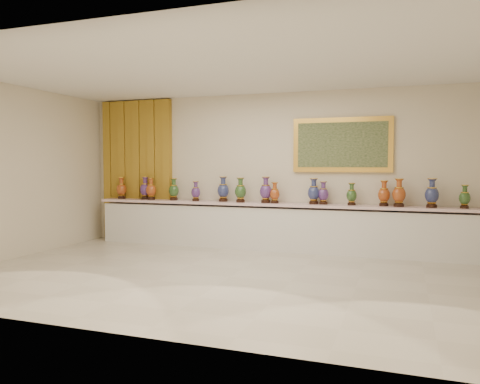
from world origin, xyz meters
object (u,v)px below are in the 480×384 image
object	(u,v)px
vase_1	(145,189)
vase_2	(151,190)
counter	(272,227)
vase_0	(122,189)

from	to	relation	value
vase_1	vase_2	bearing A→B (deg)	-16.17
counter	vase_0	size ratio (longest dim) A/B	15.94
counter	vase_1	distance (m)	2.81
vase_0	vase_2	world-z (taller)	vase_0
counter	vase_1	world-z (taller)	vase_1
counter	vase_0	xyz separation A→B (m)	(-3.31, -0.00, 0.67)
vase_0	counter	bearing A→B (deg)	0.07
counter	vase_2	xyz separation A→B (m)	(-2.57, -0.06, 0.67)
counter	vase_0	world-z (taller)	vase_0
counter	vase_1	xyz separation A→B (m)	(-2.73, -0.01, 0.68)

